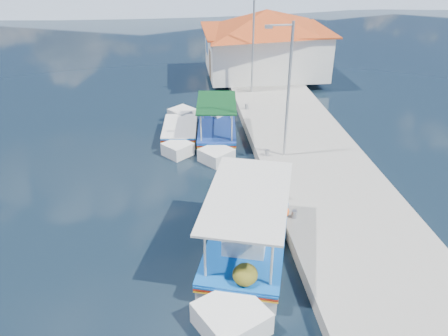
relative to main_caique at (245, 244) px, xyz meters
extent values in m
plane|color=black|center=(-1.81, 4.34, -0.54)|extent=(160.00, 160.00, 0.00)
cube|color=gray|center=(4.09, 10.34, -0.29)|extent=(5.00, 44.00, 0.50)
cylinder|color=#A5A8AD|center=(1.99, 1.34, 0.11)|extent=(0.20, 0.20, 0.30)
cylinder|color=#A5A8AD|center=(1.99, 6.34, 0.11)|extent=(0.20, 0.20, 0.30)
cylinder|color=#A5A8AD|center=(1.99, 12.34, 0.11)|extent=(0.20, 0.20, 0.30)
cylinder|color=#A5A8AD|center=(1.99, 18.34, 0.11)|extent=(0.20, 0.20, 0.30)
cube|color=silver|center=(0.02, -0.08, -0.30)|extent=(3.64, 5.18, 1.03)
cube|color=silver|center=(-0.88, 2.89, -0.17)|extent=(2.32, 2.32, 1.14)
cube|color=silver|center=(0.90, -2.96, -0.30)|extent=(2.25, 2.25, 0.97)
cube|color=#0D4FAA|center=(0.02, -0.08, 0.17)|extent=(3.75, 5.34, 0.06)
cube|color=#991E0D|center=(0.02, -0.08, 0.09)|extent=(3.75, 5.34, 0.05)
cube|color=gold|center=(0.02, -0.08, 0.01)|extent=(3.75, 5.34, 0.04)
cube|color=#0D4FAA|center=(0.02, -0.08, 0.25)|extent=(3.76, 5.30, 0.05)
cube|color=brown|center=(0.02, -0.08, 0.22)|extent=(3.43, 5.04, 0.05)
cube|color=silver|center=(0.12, -0.39, 0.81)|extent=(1.66, 1.72, 1.19)
cube|color=silver|center=(0.12, -0.39, 1.43)|extent=(1.81, 1.86, 0.06)
cylinder|color=beige|center=(-1.46, 1.53, 1.08)|extent=(0.08, 0.08, 1.73)
cylinder|color=beige|center=(0.36, 2.08, 1.08)|extent=(0.08, 0.08, 1.73)
cylinder|color=beige|center=(-0.31, -2.24, 1.08)|extent=(0.08, 0.08, 1.73)
cylinder|color=beige|center=(1.51, -1.69, 1.08)|extent=(0.08, 0.08, 1.73)
cube|color=silver|center=(0.02, -0.08, 1.95)|extent=(3.75, 5.22, 0.08)
ellipsoid|color=#474A13|center=(-0.83, 1.24, 0.53)|extent=(0.82, 0.90, 0.62)
ellipsoid|color=#474A13|center=(-0.26, 1.98, 0.48)|extent=(0.69, 0.76, 0.52)
ellipsoid|color=#474A13|center=(0.80, -1.88, 0.49)|extent=(0.74, 0.81, 0.55)
sphere|color=#FF5008|center=(0.87, 0.85, 1.03)|extent=(0.43, 0.43, 0.43)
cube|color=silver|center=(-0.05, 9.23, -0.34)|extent=(2.21, 3.61, 0.88)
cube|color=silver|center=(-0.30, 11.52, -0.23)|extent=(1.87, 1.87, 0.97)
cube|color=silver|center=(0.19, 7.01, -0.34)|extent=(1.81, 1.81, 0.83)
cube|color=#0D4FAA|center=(-0.05, 9.23, 0.07)|extent=(2.27, 3.72, 0.06)
cube|color=#991E0D|center=(-0.05, 9.23, 0.00)|extent=(2.27, 3.72, 0.05)
cube|color=gold|center=(-0.05, 9.23, -0.07)|extent=(2.27, 3.72, 0.04)
cube|color=navy|center=(-0.05, 9.23, 0.13)|extent=(2.29, 3.69, 0.05)
cube|color=brown|center=(-0.05, 9.23, 0.11)|extent=(2.05, 3.53, 0.05)
cylinder|color=beige|center=(-0.94, 10.58, 0.84)|extent=(0.06, 0.06, 1.48)
cylinder|color=beige|center=(0.53, 10.74, 0.84)|extent=(0.06, 0.06, 1.48)
cylinder|color=beige|center=(-0.63, 7.72, 0.84)|extent=(0.06, 0.06, 1.48)
cylinder|color=beige|center=(0.84, 7.88, 0.84)|extent=(0.06, 0.06, 1.48)
cube|color=#0B3817|center=(-0.05, 9.23, 1.58)|extent=(2.30, 3.62, 0.06)
cube|color=silver|center=(-1.93, 9.90, -0.34)|extent=(1.92, 3.27, 0.87)
cube|color=silver|center=(-2.10, 11.99, -0.23)|extent=(1.68, 1.68, 0.97)
cube|color=silver|center=(-1.75, 7.88, -0.34)|extent=(1.63, 1.63, 0.83)
cube|color=#0D4FAA|center=(-1.93, 9.90, 0.07)|extent=(1.97, 3.37, 0.06)
cube|color=#991E0D|center=(-1.93, 9.90, -0.01)|extent=(1.97, 3.37, 0.05)
cube|color=gold|center=(-1.93, 9.90, -0.07)|extent=(1.97, 3.37, 0.04)
cube|color=silver|center=(-1.93, 9.90, 0.13)|extent=(1.99, 3.34, 0.05)
cube|color=brown|center=(-1.93, 9.90, 0.11)|extent=(1.78, 3.19, 0.05)
cube|color=white|center=(4.39, 19.34, 1.46)|extent=(8.00, 6.00, 3.00)
cube|color=#A84317|center=(4.39, 19.34, 3.01)|extent=(8.64, 6.48, 0.10)
pyramid|color=#A84317|center=(4.39, 19.34, 3.66)|extent=(10.49, 10.49, 1.40)
cube|color=brown|center=(0.41, 18.34, 0.96)|extent=(0.06, 1.00, 2.00)
cube|color=#0D4FAA|center=(0.41, 20.84, 1.56)|extent=(0.06, 1.20, 0.90)
cylinder|color=#A5A8AD|center=(2.79, 6.34, 2.96)|extent=(0.12, 0.12, 6.00)
cylinder|color=#A5A8AD|center=(2.29, 6.34, 5.81)|extent=(1.00, 0.08, 0.08)
cube|color=#A5A8AD|center=(1.79, 6.34, 5.76)|extent=(0.30, 0.14, 0.14)
cylinder|color=#A5A8AD|center=(2.79, 15.34, 2.96)|extent=(0.12, 0.12, 6.00)
camera|label=1|loc=(-2.03, -11.56, 9.27)|focal=35.52mm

